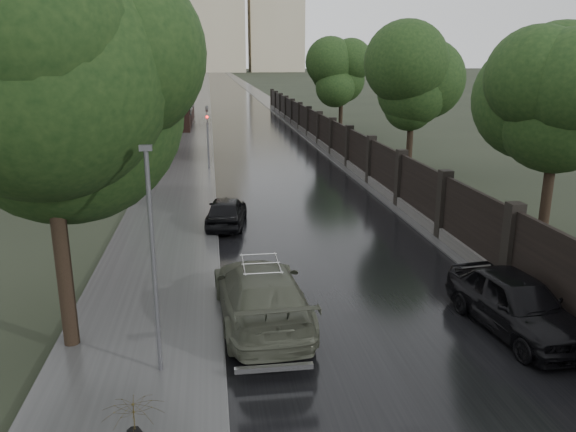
{
  "coord_description": "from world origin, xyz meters",
  "views": [
    {
      "loc": [
        -4.12,
        -9.72,
        6.73
      ],
      "look_at": [
        -1.58,
        8.74,
        1.5
      ],
      "focal_mm": 35.0,
      "sensor_mm": 36.0,
      "label": 1
    }
  ],
  "objects_px": {
    "tree_right_c": "(342,80)",
    "traffic_light": "(208,132)",
    "tree_left_near": "(41,74)",
    "hatchback_left": "(226,211)",
    "volga_sedan": "(261,294)",
    "tree_right_b": "(413,91)",
    "tree_left_far": "(151,82)",
    "lamp_post": "(153,262)",
    "pedestrian_umbrella": "(135,426)",
    "car_right_near": "(516,303)",
    "tree_right_a": "(557,114)"
  },
  "relations": [
    {
      "from": "tree_left_near",
      "to": "lamp_post",
      "type": "height_order",
      "value": "tree_left_near"
    },
    {
      "from": "tree_left_far",
      "to": "lamp_post",
      "type": "height_order",
      "value": "tree_left_far"
    },
    {
      "from": "car_right_near",
      "to": "tree_right_a",
      "type": "bearing_deg",
      "value": 47.03
    },
    {
      "from": "lamp_post",
      "to": "traffic_light",
      "type": "height_order",
      "value": "lamp_post"
    },
    {
      "from": "traffic_light",
      "to": "tree_right_c",
      "type": "bearing_deg",
      "value": 51.82
    },
    {
      "from": "pedestrian_umbrella",
      "to": "tree_right_c",
      "type": "bearing_deg",
      "value": 61.22
    },
    {
      "from": "hatchback_left",
      "to": "tree_right_a",
      "type": "bearing_deg",
      "value": 164.12
    },
    {
      "from": "hatchback_left",
      "to": "pedestrian_umbrella",
      "type": "bearing_deg",
      "value": 91.36
    },
    {
      "from": "lamp_post",
      "to": "hatchback_left",
      "type": "relative_size",
      "value": 1.35
    },
    {
      "from": "tree_left_far",
      "to": "lamp_post",
      "type": "bearing_deg",
      "value": -84.79
    },
    {
      "from": "tree_right_b",
      "to": "hatchback_left",
      "type": "relative_size",
      "value": 1.86
    },
    {
      "from": "tree_left_near",
      "to": "hatchback_left",
      "type": "xyz_separation_m",
      "value": [
        4.0,
        9.85,
        -5.78
      ]
    },
    {
      "from": "tree_right_b",
      "to": "traffic_light",
      "type": "bearing_deg",
      "value": 165.76
    },
    {
      "from": "tree_right_c",
      "to": "volga_sedan",
      "type": "xyz_separation_m",
      "value": [
        -10.46,
        -36.14,
        -4.16
      ]
    },
    {
      "from": "volga_sedan",
      "to": "hatchback_left",
      "type": "distance_m",
      "value": 9.01
    },
    {
      "from": "tree_left_near",
      "to": "tree_left_far",
      "type": "relative_size",
      "value": 1.24
    },
    {
      "from": "tree_right_b",
      "to": "car_right_near",
      "type": "height_order",
      "value": "tree_right_b"
    },
    {
      "from": "lamp_post",
      "to": "traffic_light",
      "type": "distance_m",
      "value": 23.52
    },
    {
      "from": "lamp_post",
      "to": "pedestrian_umbrella",
      "type": "distance_m",
      "value": 4.28
    },
    {
      "from": "tree_left_near",
      "to": "volga_sedan",
      "type": "relative_size",
      "value": 1.68
    },
    {
      "from": "tree_left_near",
      "to": "traffic_light",
      "type": "bearing_deg",
      "value": 81.47
    },
    {
      "from": "tree_left_far",
      "to": "pedestrian_umbrella",
      "type": "height_order",
      "value": "tree_left_far"
    },
    {
      "from": "tree_left_far",
      "to": "tree_right_c",
      "type": "relative_size",
      "value": 1.05
    },
    {
      "from": "traffic_light",
      "to": "tree_right_b",
      "type": "bearing_deg",
      "value": -14.24
    },
    {
      "from": "tree_left_near",
      "to": "lamp_post",
      "type": "relative_size",
      "value": 1.79
    },
    {
      "from": "tree_left_near",
      "to": "tree_right_c",
      "type": "relative_size",
      "value": 1.31
    },
    {
      "from": "tree_right_b",
      "to": "hatchback_left",
      "type": "xyz_separation_m",
      "value": [
        -11.1,
        -9.15,
        -4.31
      ]
    },
    {
      "from": "tree_right_c",
      "to": "traffic_light",
      "type": "height_order",
      "value": "tree_right_c"
    },
    {
      "from": "tree_right_a",
      "to": "volga_sedan",
      "type": "relative_size",
      "value": 1.28
    },
    {
      "from": "tree_right_a",
      "to": "hatchback_left",
      "type": "distance_m",
      "value": 12.85
    },
    {
      "from": "car_right_near",
      "to": "pedestrian_umbrella",
      "type": "xyz_separation_m",
      "value": [
        -8.74,
        -5.12,
        0.98
      ]
    },
    {
      "from": "tree_right_a",
      "to": "hatchback_left",
      "type": "relative_size",
      "value": 1.86
    },
    {
      "from": "tree_right_b",
      "to": "hatchback_left",
      "type": "bearing_deg",
      "value": -140.5
    },
    {
      "from": "traffic_light",
      "to": "pedestrian_umbrella",
      "type": "relative_size",
      "value": 1.69
    },
    {
      "from": "tree_left_near",
      "to": "hatchback_left",
      "type": "bearing_deg",
      "value": 67.88
    },
    {
      "from": "car_right_near",
      "to": "tree_right_c",
      "type": "bearing_deg",
      "value": 77.21
    },
    {
      "from": "tree_left_far",
      "to": "tree_right_b",
      "type": "bearing_deg",
      "value": -27.3
    },
    {
      "from": "volga_sedan",
      "to": "car_right_near",
      "type": "xyz_separation_m",
      "value": [
        6.36,
        -1.42,
        -0.03
      ]
    },
    {
      "from": "tree_right_a",
      "to": "pedestrian_umbrella",
      "type": "distance_m",
      "value": 17.0
    },
    {
      "from": "tree_right_c",
      "to": "traffic_light",
      "type": "bearing_deg",
      "value": -128.18
    },
    {
      "from": "lamp_post",
      "to": "pedestrian_umbrella",
      "type": "bearing_deg",
      "value": -89.12
    },
    {
      "from": "tree_left_near",
      "to": "tree_left_far",
      "type": "bearing_deg",
      "value": 90.85
    },
    {
      "from": "pedestrian_umbrella",
      "to": "volga_sedan",
      "type": "bearing_deg",
      "value": 58.03
    },
    {
      "from": "tree_right_a",
      "to": "lamp_post",
      "type": "xyz_separation_m",
      "value": [
        -12.9,
        -6.5,
        -2.28
      ]
    },
    {
      "from": "tree_right_c",
      "to": "traffic_light",
      "type": "relative_size",
      "value": 1.75
    },
    {
      "from": "lamp_post",
      "to": "car_right_near",
      "type": "relative_size",
      "value": 1.14
    },
    {
      "from": "tree_left_near",
      "to": "volga_sedan",
      "type": "xyz_separation_m",
      "value": [
        4.64,
        0.86,
        -5.63
      ]
    },
    {
      "from": "tree_left_far",
      "to": "tree_right_a",
      "type": "bearing_deg",
      "value": -54.83
    },
    {
      "from": "tree_left_near",
      "to": "tree_right_b",
      "type": "xyz_separation_m",
      "value": [
        15.1,
        19.0,
        -1.47
      ]
    },
    {
      "from": "tree_left_far",
      "to": "tree_right_c",
      "type": "height_order",
      "value": "tree_left_far"
    }
  ]
}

